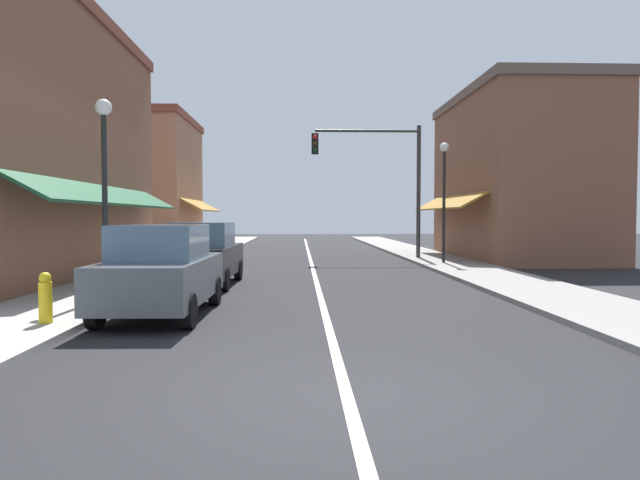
% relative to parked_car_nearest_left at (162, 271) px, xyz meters
% --- Properties ---
extents(ground_plane, '(80.00, 80.00, 0.00)m').
position_rel_parked_car_nearest_left_xyz_m(ground_plane, '(3.17, 12.74, -0.88)').
color(ground_plane, black).
extents(sidewalk_left, '(2.60, 56.00, 0.12)m').
position_rel_parked_car_nearest_left_xyz_m(sidewalk_left, '(-2.33, 12.74, -0.82)').
color(sidewalk_left, '#A39E99').
rests_on(sidewalk_left, ground).
extents(sidewalk_right, '(2.60, 56.00, 0.12)m').
position_rel_parked_car_nearest_left_xyz_m(sidewalk_right, '(8.67, 12.74, -0.82)').
color(sidewalk_right, gray).
rests_on(sidewalk_right, ground).
extents(lane_center_stripe, '(0.14, 52.00, 0.01)m').
position_rel_parked_car_nearest_left_xyz_m(lane_center_stripe, '(3.17, 12.74, -0.88)').
color(lane_center_stripe, silver).
rests_on(lane_center_stripe, ground).
extents(storefront_left_block, '(5.37, 14.20, 8.47)m').
position_rel_parked_car_nearest_left_xyz_m(storefront_left_block, '(-5.66, 6.74, 3.36)').
color(storefront_left_block, brown).
rests_on(storefront_left_block, ground).
extents(storefront_right_block, '(6.51, 10.20, 7.52)m').
position_rel_parked_car_nearest_left_xyz_m(storefront_right_block, '(12.56, 14.74, 2.89)').
color(storefront_right_block, brown).
rests_on(storefront_right_block, ground).
extents(storefront_far_left, '(5.44, 8.20, 7.69)m').
position_rel_parked_car_nearest_left_xyz_m(storefront_far_left, '(-5.70, 22.74, 2.97)').
color(storefront_far_left, '#9E6B4C').
rests_on(storefront_far_left, ground).
extents(parked_car_nearest_left, '(1.85, 4.13, 1.77)m').
position_rel_parked_car_nearest_left_xyz_m(parked_car_nearest_left, '(0.00, 0.00, 0.00)').
color(parked_car_nearest_left, '#4C5156').
rests_on(parked_car_nearest_left, ground).
extents(parked_car_second_left, '(1.86, 4.14, 1.77)m').
position_rel_parked_car_nearest_left_xyz_m(parked_car_second_left, '(-0.02, 4.98, 0.00)').
color(parked_car_second_left, black).
rests_on(parked_car_second_left, ground).
extents(traffic_signal_mast_arm, '(4.85, 0.50, 5.96)m').
position_rel_parked_car_nearest_left_xyz_m(traffic_signal_mast_arm, '(6.35, 14.19, 3.16)').
color(traffic_signal_mast_arm, '#333333').
rests_on(traffic_signal_mast_arm, ground).
extents(street_lamp_left_near, '(0.36, 0.36, 4.52)m').
position_rel_parked_car_nearest_left_xyz_m(street_lamp_left_near, '(-1.65, 1.74, 2.19)').
color(street_lamp_left_near, black).
rests_on(street_lamp_left_near, ground).
extents(street_lamp_right_mid, '(0.36, 0.36, 4.83)m').
position_rel_parked_car_nearest_left_xyz_m(street_lamp_right_mid, '(8.35, 11.26, 2.37)').
color(street_lamp_right_mid, black).
rests_on(street_lamp_right_mid, ground).
extents(fire_hydrant, '(0.22, 0.22, 0.87)m').
position_rel_parked_car_nearest_left_xyz_m(fire_hydrant, '(-1.64, -1.33, -0.33)').
color(fire_hydrant, gold).
rests_on(fire_hydrant, ground).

